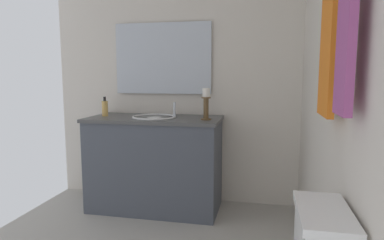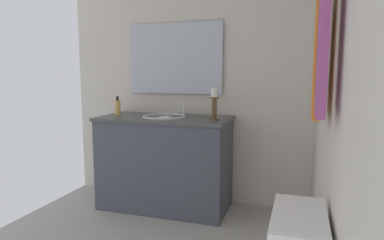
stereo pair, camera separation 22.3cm
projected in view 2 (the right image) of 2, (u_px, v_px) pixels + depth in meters
The scene contains 9 objects.
wall_back at pixel (332, 78), 1.70m from camera, with size 2.70×0.04×2.45m, color silver.
wall_left at pixel (187, 76), 3.34m from camera, with size 0.04×2.43×2.45m, color silver.
vanity_cabinet at pixel (165, 162), 3.17m from camera, with size 0.58×1.21×0.85m.
sink_basin at pixel (165, 121), 3.12m from camera, with size 0.40×0.40×0.24m.
mirror at pixel (175, 59), 3.31m from camera, with size 0.02×0.95×0.68m, color silver.
candle_holder_tall at pixel (214, 103), 2.88m from camera, with size 0.09×0.09×0.27m.
soap_bottle at pixel (118, 107), 3.25m from camera, with size 0.06×0.06×0.18m.
towel_near_vanity at pixel (318, 55), 1.49m from camera, with size 0.28×0.03×0.55m, color orange.
towel_center at pixel (323, 43), 1.16m from camera, with size 0.19×0.03×0.50m, color #A54C8C.
Camera 2 is at (1.84, 1.07, 1.24)m, focal length 31.88 mm.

